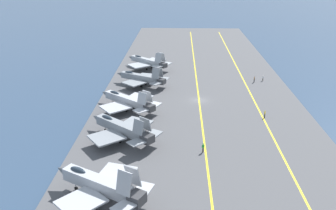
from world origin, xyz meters
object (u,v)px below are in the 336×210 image
at_px(crew_green_vest, 203,147).
at_px(crew_white_vest, 263,78).
at_px(parked_jet_nearest, 99,184).
at_px(parked_jet_fourth, 141,78).
at_px(crew_yellow_vest, 265,114).
at_px(parked_jet_fifth, 147,61).
at_px(crew_brown_vest, 254,79).
at_px(parked_jet_second, 121,128).
at_px(parked_jet_third, 127,100).

height_order(crew_green_vest, crew_white_vest, crew_green_vest).
distance_m(parked_jet_nearest, parked_jet_fourth, 50.63).
relative_size(parked_jet_fourth, crew_yellow_vest, 9.23).
height_order(parked_jet_fourth, crew_yellow_vest, parked_jet_fourth).
relative_size(parked_jet_nearest, parked_jet_fifth, 1.04).
distance_m(parked_jet_fifth, crew_green_vest, 54.66).
relative_size(parked_jet_nearest, parked_jet_fourth, 1.01).
distance_m(parked_jet_nearest, crew_green_vest, 21.39).
relative_size(crew_brown_vest, crew_green_vest, 0.97).
height_order(crew_brown_vest, crew_green_vest, crew_green_vest).
xyz_separation_m(parked_jet_nearest, parked_jet_fourth, (50.62, -0.68, -0.47)).
height_order(parked_jet_fourth, crew_white_vest, parked_jet_fourth).
relative_size(parked_jet_fifth, crew_brown_vest, 8.73).
bearing_deg(parked_jet_nearest, parked_jet_fourth, -0.77).
height_order(parked_jet_second, parked_jet_fifth, parked_jet_fifth).
xyz_separation_m(parked_jet_nearest, parked_jet_second, (18.92, -0.23, -0.35)).
bearing_deg(crew_brown_vest, parked_jet_fourth, 97.26).
relative_size(parked_jet_fifth, crew_green_vest, 8.44).
height_order(parked_jet_fourth, parked_jet_fifth, parked_jet_fifth).
distance_m(parked_jet_fourth, crew_yellow_vest, 35.94).
relative_size(parked_jet_second, parked_jet_fourth, 0.99).
bearing_deg(crew_green_vest, crew_yellow_vest, -42.56).
xyz_separation_m(parked_jet_third, crew_brown_vest, (20.97, -33.24, -1.28)).
relative_size(crew_brown_vest, crew_white_vest, 1.03).
bearing_deg(crew_brown_vest, parked_jet_second, 137.93).
distance_m(parked_jet_fifth, crew_yellow_vest, 47.07).
bearing_deg(parked_jet_fourth, crew_brown_vest, -82.74).
height_order(parked_jet_third, parked_jet_fourth, parked_jet_fourth).
height_order(parked_jet_fifth, crew_brown_vest, parked_jet_fifth).
bearing_deg(parked_jet_fifth, parked_jet_third, 177.08).
bearing_deg(parked_jet_second, parked_jet_third, 3.74).
xyz_separation_m(crew_green_vest, crew_yellow_vest, (15.75, -14.46, -0.06)).
distance_m(parked_jet_second, parked_jet_third, 14.82).
height_order(parked_jet_fourth, crew_brown_vest, parked_jet_fourth).
bearing_deg(parked_jet_third, parked_jet_nearest, -178.75).
height_order(parked_jet_fifth, crew_white_vest, parked_jet_fifth).
bearing_deg(crew_green_vest, crew_white_vest, -25.09).
height_order(parked_jet_third, crew_brown_vest, parked_jet_third).
height_order(parked_jet_third, parked_jet_fifth, parked_jet_fifth).
relative_size(crew_green_vest, crew_white_vest, 1.07).
xyz_separation_m(parked_jet_third, crew_green_vest, (-19.32, -16.46, -1.25)).
relative_size(parked_jet_fourth, crew_brown_vest, 8.97).
bearing_deg(parked_jet_second, parked_jet_fourth, -0.81).
distance_m(parked_jet_nearest, parked_jet_fifth, 67.01).
bearing_deg(crew_green_vest, parked_jet_nearest, 132.46).
distance_m(crew_yellow_vest, crew_white_vest, 26.48).
height_order(parked_jet_nearest, parked_jet_fourth, parked_jet_nearest).
relative_size(parked_jet_fourth, crew_white_vest, 9.25).
relative_size(crew_yellow_vest, crew_white_vest, 1.00).
relative_size(parked_jet_second, crew_white_vest, 9.14).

